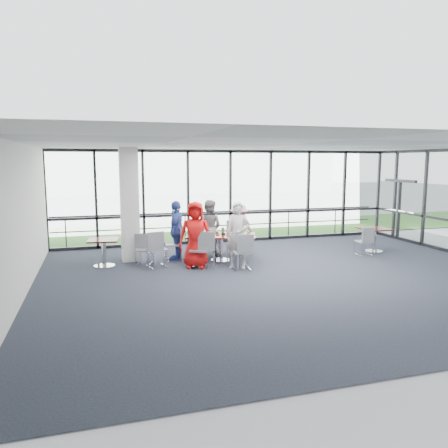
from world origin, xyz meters
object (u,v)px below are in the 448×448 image
object	(u,v)px
diner_near_left	(196,235)
side_table_right	(374,232)
diner_far_right	(239,229)
chair_spare_r	(364,241)
chair_main_fr	(239,238)
side_table_left	(104,244)
diner_far_left	(209,228)
main_table	(221,239)
chair_spare_la	(157,249)
chair_main_nr	(242,252)
diner_end	(177,231)
chair_main_nl	(201,250)
structural_column	(129,205)
chair_main_end	(174,245)
chair_main_fl	(209,238)
chair_spare_lb	(144,250)
diner_near_right	(238,235)

from	to	relation	value
diner_near_left	side_table_right	bearing A→B (deg)	21.17
diner_far_right	chair_spare_r	distance (m)	3.77
chair_main_fr	side_table_left	bearing A→B (deg)	39.86
chair_main_fr	diner_far_left	bearing A→B (deg)	23.76
main_table	chair_spare_la	bearing A→B (deg)	-152.45
side_table_left	chair_spare_la	bearing A→B (deg)	-19.92
main_table	chair_main_nr	size ratio (longest dim) A/B	2.32
diner_end	chair_main_fr	xyz separation A→B (m)	(1.98, 0.26, -0.36)
chair_main_nl	diner_far_left	bearing A→B (deg)	99.78
diner_end	chair_main_nl	size ratio (longest dim) A/B	1.76
structural_column	chair_main_nl	bearing A→B (deg)	-41.00
diner_end	main_table	bearing A→B (deg)	93.70
diner_far_left	chair_main_end	distance (m)	1.30
chair_main_nr	diner_end	bearing A→B (deg)	139.09
diner_near_left	chair_spare_r	bearing A→B (deg)	17.76
main_table	chair_main_nr	world-z (taller)	chair_main_nr
chair_main_fl	main_table	bearing A→B (deg)	100.24
diner_near_left	chair_main_end	bearing A→B (deg)	130.01
side_table_left	chair_main_end	world-z (taller)	chair_main_end
diner_near_left	chair_main_fl	size ratio (longest dim) A/B	1.82
structural_column	chair_spare_lb	xyz separation A→B (m)	(0.32, -0.58, -1.20)
side_table_right	diner_near_right	world-z (taller)	diner_near_right
chair_main_nr	chair_spare_lb	bearing A→B (deg)	157.79
chair_spare_r	chair_main_end	bearing A→B (deg)	173.36
structural_column	chair_main_end	distance (m)	1.68
diner_far_right	chair_main_end	size ratio (longest dim) A/B	1.68
chair_main_fr	chair_spare_r	xyz separation A→B (m)	(3.54, -1.22, -0.07)
side_table_left	side_table_right	distance (m)	8.15
structural_column	chair_main_nr	size ratio (longest dim) A/B	3.44
diner_far_left	diner_near_left	bearing A→B (deg)	97.61
chair_spare_r	side_table_right	bearing A→B (deg)	33.06
chair_main_nl	main_table	bearing A→B (deg)	73.63
structural_column	chair_main_fr	world-z (taller)	structural_column
chair_main_nr	chair_main_end	world-z (taller)	chair_main_nr
diner_far_left	chair_main_fl	xyz separation A→B (m)	(0.04, 0.17, -0.35)
diner_far_left	chair_main_nr	world-z (taller)	diner_far_left
diner_end	chair_spare_r	bearing A→B (deg)	105.22
diner_near_right	diner_far_left	distance (m)	1.85
chair_main_fl	chair_spare_la	xyz separation A→B (m)	(-1.76, -1.29, -0.00)
diner_far_right	diner_end	world-z (taller)	diner_end
side_table_right	chair_main_fl	world-z (taller)	chair_main_fl
side_table_left	diner_near_right	xyz separation A→B (m)	(3.40, -1.18, 0.27)
chair_main_nl	chair_main_nr	bearing A→B (deg)	7.88
chair_main_nl	chair_spare_lb	xyz separation A→B (m)	(-1.38, 0.89, -0.09)
side_table_right	chair_main_nl	xyz separation A→B (m)	(-5.69, -0.53, -0.15)
diner_near_right	chair_main_fr	xyz separation A→B (m)	(0.60, 1.67, -0.39)
side_table_right	chair_main_fl	bearing A→B (deg)	166.72
chair_spare_lb	diner_near_left	bearing A→B (deg)	167.23
chair_spare_la	chair_spare_r	world-z (taller)	chair_spare_la
side_table_left	diner_far_left	distance (m)	3.15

